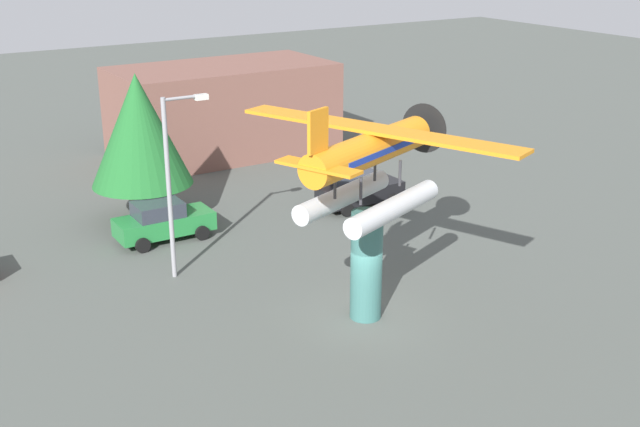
{
  "coord_description": "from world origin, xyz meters",
  "views": [
    {
      "loc": [
        -14.73,
        -20.52,
        12.98
      ],
      "look_at": [
        0.0,
        3.0,
        2.93
      ],
      "focal_mm": 44.99,
      "sensor_mm": 36.0,
      "label": 1
    }
  ],
  "objects_px": {
    "car_mid_green": "(163,221)",
    "storefront_building": "(224,110)",
    "tree_east": "(139,130)",
    "display_pedestal": "(366,265)",
    "car_far_black": "(359,189)",
    "floatplane_monument": "(371,163)",
    "streetlight_primary": "(173,174)"
  },
  "relations": [
    {
      "from": "car_mid_green",
      "to": "storefront_building",
      "type": "bearing_deg",
      "value": 53.48
    },
    {
      "from": "tree_east",
      "to": "car_mid_green",
      "type": "bearing_deg",
      "value": -94.19
    },
    {
      "from": "display_pedestal",
      "to": "car_far_black",
      "type": "bearing_deg",
      "value": 56.42
    },
    {
      "from": "floatplane_monument",
      "to": "car_far_black",
      "type": "bearing_deg",
      "value": 35.01
    },
    {
      "from": "car_mid_green",
      "to": "streetlight_primary",
      "type": "xyz_separation_m",
      "value": [
        -0.89,
        -3.87,
        3.28
      ]
    },
    {
      "from": "display_pedestal",
      "to": "car_mid_green",
      "type": "relative_size",
      "value": 0.93
    },
    {
      "from": "car_far_black",
      "to": "storefront_building",
      "type": "relative_size",
      "value": 0.33
    },
    {
      "from": "floatplane_monument",
      "to": "tree_east",
      "type": "xyz_separation_m",
      "value": [
        -3.18,
        13.33,
        -1.27
      ]
    },
    {
      "from": "car_far_black",
      "to": "storefront_building",
      "type": "distance_m",
      "value": 12.46
    },
    {
      "from": "display_pedestal",
      "to": "tree_east",
      "type": "distance_m",
      "value": 13.93
    },
    {
      "from": "streetlight_primary",
      "to": "display_pedestal",
      "type": "bearing_deg",
      "value": -58.45
    },
    {
      "from": "car_far_black",
      "to": "storefront_building",
      "type": "height_order",
      "value": "storefront_building"
    },
    {
      "from": "car_mid_green",
      "to": "storefront_building",
      "type": "xyz_separation_m",
      "value": [
        8.42,
        11.37,
        1.75
      ]
    },
    {
      "from": "display_pedestal",
      "to": "floatplane_monument",
      "type": "xyz_separation_m",
      "value": [
        0.12,
        0.05,
        3.62
      ]
    },
    {
      "from": "streetlight_primary",
      "to": "storefront_building",
      "type": "distance_m",
      "value": 17.93
    },
    {
      "from": "car_far_black",
      "to": "tree_east",
      "type": "bearing_deg",
      "value": 159.01
    },
    {
      "from": "car_mid_green",
      "to": "car_far_black",
      "type": "height_order",
      "value": "same"
    },
    {
      "from": "car_far_black",
      "to": "tree_east",
      "type": "xyz_separation_m",
      "value": [
        -9.52,
        3.65,
        3.43
      ]
    },
    {
      "from": "display_pedestal",
      "to": "streetlight_primary",
      "type": "xyz_separation_m",
      "value": [
        -4.15,
        6.75,
        2.21
      ]
    },
    {
      "from": "storefront_building",
      "to": "tree_east",
      "type": "bearing_deg",
      "value": -133.64
    },
    {
      "from": "streetlight_primary",
      "to": "car_mid_green",
      "type": "bearing_deg",
      "value": 77.12
    },
    {
      "from": "floatplane_monument",
      "to": "tree_east",
      "type": "height_order",
      "value": "floatplane_monument"
    },
    {
      "from": "car_mid_green",
      "to": "streetlight_primary",
      "type": "bearing_deg",
      "value": -102.88
    },
    {
      "from": "display_pedestal",
      "to": "storefront_building",
      "type": "height_order",
      "value": "storefront_building"
    },
    {
      "from": "tree_east",
      "to": "display_pedestal",
      "type": "bearing_deg",
      "value": -77.12
    },
    {
      "from": "floatplane_monument",
      "to": "storefront_building",
      "type": "bearing_deg",
      "value": 55.29
    },
    {
      "from": "tree_east",
      "to": "streetlight_primary",
      "type": "bearing_deg",
      "value": -99.32
    },
    {
      "from": "car_mid_green",
      "to": "streetlight_primary",
      "type": "relative_size",
      "value": 0.59
    },
    {
      "from": "floatplane_monument",
      "to": "car_mid_green",
      "type": "distance_m",
      "value": 12.06
    },
    {
      "from": "car_mid_green",
      "to": "floatplane_monument",
      "type": "bearing_deg",
      "value": -72.27
    },
    {
      "from": "car_mid_green",
      "to": "tree_east",
      "type": "height_order",
      "value": "tree_east"
    },
    {
      "from": "floatplane_monument",
      "to": "storefront_building",
      "type": "distance_m",
      "value": 22.71
    }
  ]
}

